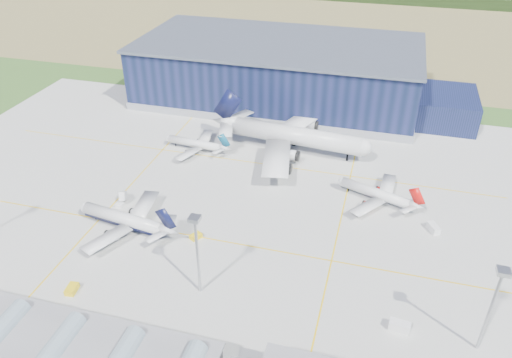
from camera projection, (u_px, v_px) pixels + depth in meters
The scene contains 16 objects.
ground at pixel (205, 216), 151.39m from camera, with size 600.00×600.00×0.00m, color #2F4D1D.
apron at pixel (216, 198), 159.54m from camera, with size 220.00×160.00×0.08m.
farmland at pixel (321, 27), 330.97m from camera, with size 600.00×220.00×0.01m, color olive.
hangar at pixel (284, 74), 221.97m from camera, with size 145.00×62.00×26.10m.
light_mast_center at pixel (197, 243), 116.43m from camera, with size 2.60×2.60×23.00m.
light_mast_east at pixel (494, 298), 101.65m from camera, with size 2.60×2.60×23.00m.
airliner_navy at pixel (122, 213), 143.30m from camera, with size 34.05×33.31×11.10m, color silver, non-canonical shape.
airliner_red at pixel (376, 188), 155.69m from camera, with size 29.20×28.56×9.52m, color silver, non-canonical shape.
airliner_widebody at pixel (297, 127), 180.36m from camera, with size 61.82×60.48×20.16m, color silver, non-canonical shape.
airliner_regional at pixel (195, 140), 184.34m from camera, with size 26.90×26.32×8.77m, color silver, non-canonical shape.
gse_tug_a at pixel (72, 289), 124.06m from camera, with size 2.34×3.83×1.60m, color yellow.
gse_tug_b at pixel (196, 236), 141.92m from camera, with size 2.18×3.27×1.42m, color yellow.
gse_van_b at pixel (433, 228), 144.64m from camera, with size 2.11×4.61×2.11m, color silver.
gse_tug_c at pixel (281, 130), 199.53m from camera, with size 1.90×3.05×1.33m, color yellow.
gse_van_c at pixel (400, 326), 113.61m from camera, with size 2.28×4.76×2.28m, color silver.
airstair at pixel (123, 198), 157.10m from camera, with size 1.74×4.35×2.79m, color silver.
Camera 1 is at (47.75, -113.66, 89.92)m, focal length 35.00 mm.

